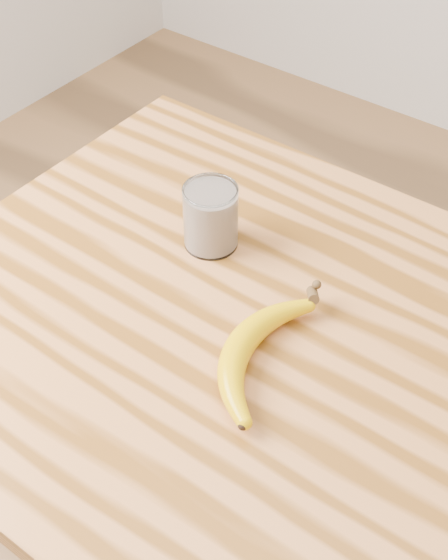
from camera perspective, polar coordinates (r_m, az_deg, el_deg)
The scene contains 4 objects.
room at distance 0.74m, azimuth 10.16°, elevation 16.35°, with size 4.04×4.04×2.70m.
table at distance 1.12m, azimuth 6.47°, elevation -10.76°, with size 1.20×0.80×0.90m.
smoothie_glass at distance 1.15m, azimuth -0.98°, elevation 4.62°, with size 0.08×0.08×0.10m.
banana at distance 1.01m, azimuth 1.12°, elevation -4.84°, with size 0.12×0.32×0.04m, color #DAAB01, non-canonical shape.
Camera 1 is at (0.28, -0.59, 1.68)m, focal length 50.00 mm.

